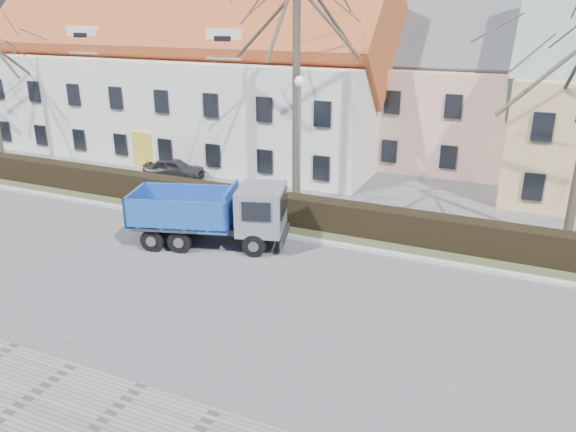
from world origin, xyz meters
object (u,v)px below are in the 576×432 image
at_px(cart_frame, 166,217).
at_px(parked_car_a, 174,169).
at_px(dump_truck, 204,214).
at_px(streetlight, 299,149).

distance_m(cart_frame, parked_car_a, 7.15).
bearing_deg(cart_frame, parked_car_a, 122.03).
relative_size(dump_truck, parked_car_a, 1.89).
height_order(streetlight, cart_frame, streetlight).
bearing_deg(streetlight, parked_car_a, 162.06).
relative_size(cart_frame, parked_car_a, 0.19).
xyz_separation_m(dump_truck, parked_car_a, (-6.56, 7.27, -0.71)).
bearing_deg(streetlight, dump_truck, -117.58).
bearing_deg(parked_car_a, cart_frame, -164.05).
height_order(streetlight, parked_car_a, streetlight).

